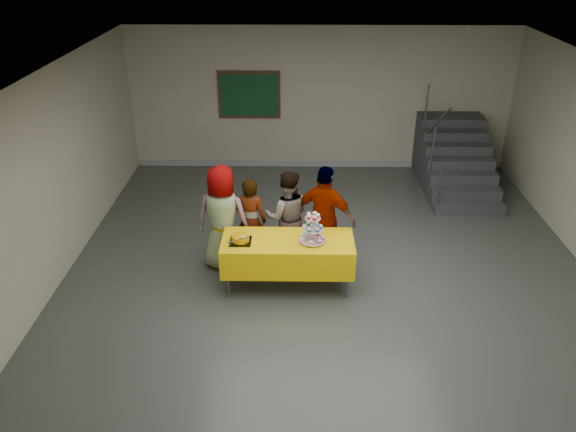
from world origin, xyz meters
name	(u,v)px	position (x,y,z in m)	size (l,w,h in m)	color
room_shell	(336,159)	(0.00, 0.02, 2.13)	(10.00, 10.04, 3.02)	#4C514C
bake_table	(288,253)	(-0.61, 0.33, 0.56)	(1.88, 0.78, 0.77)	#595960
cupcake_stand	(312,230)	(-0.26, 0.29, 0.95)	(0.38, 0.38, 0.44)	silver
bear_cake	(240,238)	(-1.27, 0.27, 0.83)	(0.32, 0.36, 0.12)	black
schoolchild_a	(223,218)	(-1.60, 0.88, 0.83)	(0.81, 0.53, 1.66)	slate
schoolchild_b	(251,221)	(-1.19, 1.05, 0.70)	(0.51, 0.33, 1.39)	slate
schoolchild_c	(287,216)	(-0.63, 1.11, 0.75)	(0.72, 0.56, 1.49)	slate
schoolchild_d	(325,218)	(-0.06, 0.90, 0.83)	(0.97, 0.40, 1.65)	slate
staircase	(453,161)	(2.70, 4.13, 0.49)	(1.30, 2.40, 2.04)	#424447
noticeboard	(249,95)	(-1.49, 4.96, 1.60)	(1.30, 0.05, 1.00)	#472B16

